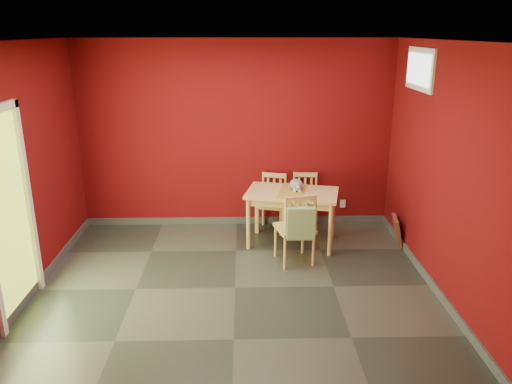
{
  "coord_description": "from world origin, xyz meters",
  "views": [
    {
      "loc": [
        0.11,
        -5.07,
        2.8
      ],
      "look_at": [
        0.25,
        0.45,
        1.0
      ],
      "focal_mm": 35.0,
      "sensor_mm": 36.0,
      "label": 1
    }
  ],
  "objects_px": {
    "dining_table": "(292,198)",
    "tote_bag": "(301,223)",
    "picture_frame": "(397,231)",
    "cat": "(296,183)",
    "chair_near": "(296,227)",
    "chair_far_left": "(272,202)",
    "chair_far_right": "(305,201)"
  },
  "relations": [
    {
      "from": "dining_table",
      "to": "tote_bag",
      "type": "relative_size",
      "value": 2.86
    },
    {
      "from": "tote_bag",
      "to": "picture_frame",
      "type": "xyz_separation_m",
      "value": [
        1.41,
        0.74,
        -0.42
      ]
    },
    {
      "from": "tote_bag",
      "to": "cat",
      "type": "height_order",
      "value": "cat"
    },
    {
      "from": "chair_near",
      "to": "cat",
      "type": "height_order",
      "value": "cat"
    },
    {
      "from": "chair_near",
      "to": "tote_bag",
      "type": "height_order",
      "value": "chair_near"
    },
    {
      "from": "chair_far_left",
      "to": "cat",
      "type": "distance_m",
      "value": 0.67
    },
    {
      "from": "chair_far_right",
      "to": "cat",
      "type": "distance_m",
      "value": 0.66
    },
    {
      "from": "chair_near",
      "to": "cat",
      "type": "xyz_separation_m",
      "value": [
        0.07,
        0.69,
        0.37
      ]
    },
    {
      "from": "tote_bag",
      "to": "cat",
      "type": "xyz_separation_m",
      "value": [
        0.03,
        0.91,
        0.22
      ]
    },
    {
      "from": "tote_bag",
      "to": "picture_frame",
      "type": "height_order",
      "value": "tote_bag"
    },
    {
      "from": "chair_near",
      "to": "picture_frame",
      "type": "height_order",
      "value": "chair_near"
    },
    {
      "from": "chair_far_right",
      "to": "tote_bag",
      "type": "height_order",
      "value": "tote_bag"
    },
    {
      "from": "chair_far_left",
      "to": "tote_bag",
      "type": "relative_size",
      "value": 1.78
    },
    {
      "from": "cat",
      "to": "picture_frame",
      "type": "height_order",
      "value": "cat"
    },
    {
      "from": "chair_near",
      "to": "chair_far_left",
      "type": "bearing_deg",
      "value": 101.38
    },
    {
      "from": "tote_bag",
      "to": "cat",
      "type": "distance_m",
      "value": 0.94
    },
    {
      "from": "dining_table",
      "to": "tote_bag",
      "type": "bearing_deg",
      "value": -87.94
    },
    {
      "from": "chair_near",
      "to": "chair_far_right",
      "type": "bearing_deg",
      "value": 77.79
    },
    {
      "from": "chair_far_left",
      "to": "picture_frame",
      "type": "bearing_deg",
      "value": -19.88
    },
    {
      "from": "chair_near",
      "to": "picture_frame",
      "type": "relative_size",
      "value": 2.31
    },
    {
      "from": "tote_bag",
      "to": "cat",
      "type": "relative_size",
      "value": 1.24
    },
    {
      "from": "chair_far_left",
      "to": "dining_table",
      "type": "bearing_deg",
      "value": -66.43
    },
    {
      "from": "dining_table",
      "to": "tote_bag",
      "type": "distance_m",
      "value": 0.81
    },
    {
      "from": "chair_far_left",
      "to": "chair_far_right",
      "type": "distance_m",
      "value": 0.48
    },
    {
      "from": "dining_table",
      "to": "picture_frame",
      "type": "distance_m",
      "value": 1.51
    },
    {
      "from": "chair_far_right",
      "to": "cat",
      "type": "height_order",
      "value": "cat"
    },
    {
      "from": "tote_bag",
      "to": "picture_frame",
      "type": "distance_m",
      "value": 1.64
    },
    {
      "from": "dining_table",
      "to": "cat",
      "type": "distance_m",
      "value": 0.22
    },
    {
      "from": "tote_bag",
      "to": "dining_table",
      "type": "bearing_deg",
      "value": 92.06
    },
    {
      "from": "chair_far_right",
      "to": "tote_bag",
      "type": "relative_size",
      "value": 1.77
    },
    {
      "from": "picture_frame",
      "to": "chair_far_right",
      "type": "bearing_deg",
      "value": 151.6
    },
    {
      "from": "chair_far_left",
      "to": "chair_near",
      "type": "bearing_deg",
      "value": -78.62
    }
  ]
}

